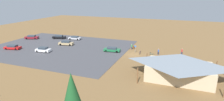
{
  "coord_description": "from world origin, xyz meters",
  "views": [
    {
      "loc": [
        -11.24,
        46.7,
        15.58
      ],
      "look_at": [
        5.6,
        2.08,
        1.2
      ],
      "focal_mm": 29.61,
      "sensor_mm": 36.0,
      "label": 1
    }
  ],
  "objects": [
    {
      "name": "car_silver_end_stall",
      "position": [
        24.42,
        -9.63,
        0.69
      ],
      "size": [
        4.53,
        2.25,
        1.27
      ],
      "color": "#BCBCC1",
      "rests_on": "parking_lot_asphalt"
    },
    {
      "name": "pine_east",
      "position": [
        -1.36,
        32.27,
        5.26
      ],
      "size": [
        3.06,
        3.06,
        8.14
      ],
      "color": "brown",
      "rests_on": "ground"
    },
    {
      "name": "car_green_mid_lot",
      "position": [
        6.57,
        -0.49,
        0.69
      ],
      "size": [
        4.83,
        2.29,
        1.26
      ],
      "color": "#1E6B3D",
      "rests_on": "parking_lot_asphalt"
    },
    {
      "name": "bicycle_teal_yard_left",
      "position": [
        -4.58,
        -1.09,
        0.35
      ],
      "size": [
        1.47,
        1.01,
        0.74
      ],
      "color": "black",
      "rests_on": "ground"
    },
    {
      "name": "trash_bin",
      "position": [
        1.46,
        -5.51,
        0.45
      ],
      "size": [
        0.6,
        0.6,
        0.9
      ],
      "primitive_type": "cylinder",
      "color": "brown",
      "rests_on": "ground"
    },
    {
      "name": "bike_pavilion",
      "position": [
        -11.67,
        11.69,
        2.83
      ],
      "size": [
        14.29,
        9.45,
        5.08
      ],
      "color": "#C6B28E",
      "rests_on": "ground"
    },
    {
      "name": "car_maroon_front_row",
      "position": [
        39.8,
        -4.9,
        0.75
      ],
      "size": [
        5.02,
        3.39,
        1.39
      ],
      "color": "maroon",
      "rests_on": "parking_lot_asphalt"
    },
    {
      "name": "bicycle_blue_trailside",
      "position": [
        -15.91,
        1.81,
        0.37
      ],
      "size": [
        0.76,
        1.62,
        0.87
      ],
      "color": "black",
      "rests_on": "ground"
    },
    {
      "name": "car_red_far_end",
      "position": [
        35.15,
        7.71,
        0.71
      ],
      "size": [
        4.97,
        2.78,
        1.33
      ],
      "color": "red",
      "rests_on": "parking_lot_asphalt"
    },
    {
      "name": "ground",
      "position": [
        0.0,
        0.0,
        0.0
      ],
      "size": [
        160.0,
        160.0,
        0.0
      ],
      "primitive_type": "plane",
      "color": "brown",
      "rests_on": "ground"
    },
    {
      "name": "bicycle_orange_near_porch",
      "position": [
        -17.6,
        5.01,
        0.39
      ],
      "size": [
        1.37,
        1.08,
        0.85
      ],
      "color": "black",
      "rests_on": "ground"
    },
    {
      "name": "parking_lot_asphalt",
      "position": [
        23.42,
        1.13,
        0.03
      ],
      "size": [
        41.53,
        32.49,
        0.05
      ],
      "primitive_type": "cube",
      "color": "#424247",
      "rests_on": "ground"
    },
    {
      "name": "visitor_at_bikes",
      "position": [
        -12.1,
        -4.23,
        0.96
      ],
      "size": [
        0.39,
        0.36,
        1.83
      ],
      "color": "#2D3347",
      "rests_on": "ground"
    },
    {
      "name": "car_tan_near_entry",
      "position": [
        22.95,
        -1.92,
        0.76
      ],
      "size": [
        4.91,
        2.58,
        1.42
      ],
      "color": "tan",
      "rests_on": "parking_lot_asphalt"
    },
    {
      "name": "bicycle_green_yard_center",
      "position": [
        -19.16,
        3.55,
        0.38
      ],
      "size": [
        1.28,
        1.25,
        0.86
      ],
      "color": "black",
      "rests_on": "ground"
    },
    {
      "name": "lot_sign",
      "position": [
        0.14,
        -1.81,
        1.41
      ],
      "size": [
        0.56,
        0.08,
        2.2
      ],
      "color": "#99999E",
      "rests_on": "ground"
    },
    {
      "name": "visitor_crossing_yard",
      "position": [
        -6.12,
        -2.59,
        0.84
      ],
      "size": [
        0.4,
        0.38,
        1.61
      ],
      "color": "#2D3347",
      "rests_on": "ground"
    },
    {
      "name": "bicycle_purple_back_row",
      "position": [
        -1.43,
        -1.05,
        0.39
      ],
      "size": [
        0.48,
        1.79,
        0.89
      ],
      "color": "black",
      "rests_on": "ground"
    },
    {
      "name": "car_black_second_row",
      "position": [
        30.67,
        -8.87,
        0.72
      ],
      "size": [
        5.05,
        2.89,
        1.33
      ],
      "color": "black",
      "rests_on": "parking_lot_asphalt"
    },
    {
      "name": "car_white_aisle_side",
      "position": [
        24.7,
        6.71,
        0.75
      ],
      "size": [
        4.39,
        2.28,
        1.4
      ],
      "color": "white",
      "rests_on": "parking_lot_asphalt"
    },
    {
      "name": "bicycle_white_by_bin",
      "position": [
        -16.11,
        3.83,
        0.35
      ],
      "size": [
        0.48,
        1.63,
        0.76
      ],
      "color": "black",
      "rests_on": "ground"
    },
    {
      "name": "bicycle_silver_edge_north",
      "position": [
        -12.95,
        1.86,
        0.36
      ],
      "size": [
        1.72,
        0.56,
        0.83
      ],
      "color": "black",
      "rests_on": "ground"
    },
    {
      "name": "visitor_near_lot",
      "position": [
        1.94,
        -4.88,
        0.87
      ],
      "size": [
        0.36,
        0.36,
        1.67
      ],
      "color": "#2D3347",
      "rests_on": "ground"
    },
    {
      "name": "bicycle_red_mid_cluster",
      "position": [
        -18.22,
        1.98,
        0.36
      ],
      "size": [
        0.79,
        1.56,
        0.76
      ],
      "color": "black",
      "rests_on": "ground"
    }
  ]
}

